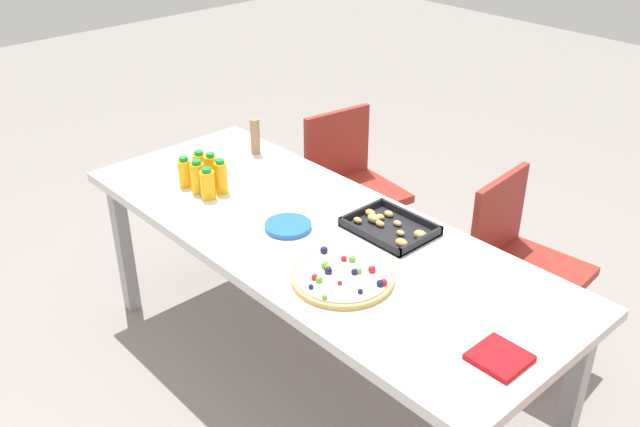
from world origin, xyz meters
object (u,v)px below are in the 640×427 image
juice_bottle_0 (185,172)px  fruit_pizza (342,277)px  juice_bottle_1 (198,177)px  napkin_stack (500,357)px  party_table (314,245)px  chair_far_left (350,180)px  chair_far_right (519,257)px  juice_bottle_4 (211,171)px  juice_bottle_5 (221,177)px  cardboard_tube (255,136)px  juice_bottle_3 (200,167)px  juice_bottle_2 (208,184)px  snack_tray (390,227)px  plate_stack (288,226)px

juice_bottle_0 → fruit_pizza: bearing=-0.0°
juice_bottle_1 → napkin_stack: bearing=1.7°
party_table → juice_bottle_0: bearing=-166.9°
juice_bottle_1 → fruit_pizza: size_ratio=0.41×
chair_far_left → chair_far_right: size_ratio=1.00×
juice_bottle_4 → juice_bottle_5: juice_bottle_4 is taller
party_table → juice_bottle_5: juice_bottle_5 is taller
chair_far_left → juice_bottle_4: (-0.03, -0.79, 0.30)m
juice_bottle_0 → cardboard_tube: bearing=99.0°
juice_bottle_3 → cardboard_tube: bearing=101.0°
juice_bottle_2 → juice_bottle_4: bearing=137.0°
juice_bottle_2 → snack_tray: 0.77m
napkin_stack → juice_bottle_5: bearing=178.9°
cardboard_tube → plate_stack: bearing=-28.2°
juice_bottle_3 → napkin_stack: size_ratio=0.92×
juice_bottle_1 → juice_bottle_3: (-0.09, 0.07, -0.00)m
chair_far_right → juice_bottle_1: juice_bottle_1 is taller
chair_far_left → cardboard_tube: 0.57m
chair_far_right → snack_tray: chair_far_right is taller
juice_bottle_3 → juice_bottle_1: bearing=-38.8°
juice_bottle_0 → plate_stack: bearing=8.7°
juice_bottle_1 → plate_stack: juice_bottle_1 is taller
juice_bottle_5 → fruit_pizza: juice_bottle_5 is taller
plate_stack → napkin_stack: bearing=-2.1°
juice_bottle_5 → snack_tray: juice_bottle_5 is taller
snack_tray → plate_stack: size_ratio=1.76×
party_table → cardboard_tube: cardboard_tube is taller
chair_far_left → juice_bottle_2: bearing=11.5°
juice_bottle_1 → juice_bottle_4: juice_bottle_4 is taller
juice_bottle_1 → plate_stack: bearing=9.3°
party_table → juice_bottle_2: juice_bottle_2 is taller
chair_far_left → snack_tray: 0.92m
juice_bottle_0 → juice_bottle_3: 0.08m
juice_bottle_3 → plate_stack: (0.57, 0.01, -0.05)m
juice_bottle_3 → fruit_pizza: size_ratio=0.39×
napkin_stack → juice_bottle_0: bearing=-178.1°
plate_stack → cardboard_tube: bearing=151.8°
juice_bottle_0 → napkin_stack: bearing=1.9°
juice_bottle_0 → snack_tray: juice_bottle_0 is taller
party_table → juice_bottle_5: bearing=-171.6°
chair_far_right → plate_stack: (-0.53, -0.80, 0.24)m
party_table → juice_bottle_4: (-0.57, -0.07, 0.14)m
fruit_pizza → plate_stack: bearing=167.3°
chair_far_left → plate_stack: 0.94m
juice_bottle_1 → chair_far_left: bearing=88.5°
juice_bottle_1 → napkin_stack: 1.47m
juice_bottle_3 → snack_tray: bearing=18.8°
chair_far_left → juice_bottle_3: bearing=0.6°
juice_bottle_5 → plate_stack: size_ratio=0.83×
juice_bottle_5 → napkin_stack: bearing=-1.1°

